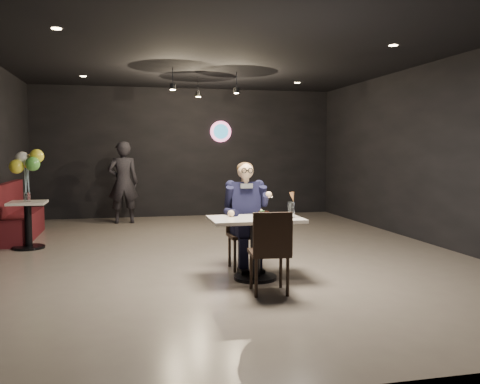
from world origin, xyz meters
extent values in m
plane|color=slate|center=(0.00, 0.00, 0.00)|extent=(9.00, 9.00, 0.00)
cube|color=black|center=(0.00, 2.00, 2.88)|extent=(1.40, 1.20, 0.36)
cube|color=white|center=(0.08, -1.63, 0.38)|extent=(1.10, 0.70, 0.75)
cube|color=black|center=(0.08, -1.08, 0.46)|extent=(0.42, 0.46, 0.92)
cube|color=black|center=(0.08, -2.22, 0.46)|extent=(0.46, 0.49, 0.92)
cube|color=black|center=(0.08, -1.08, 0.72)|extent=(0.60, 0.80, 1.44)
cylinder|color=white|center=(0.15, -1.72, 0.76)|extent=(0.24, 0.24, 0.01)
cube|color=black|center=(0.16, -1.71, 0.80)|extent=(0.12, 0.11, 0.07)
ellipsoid|color=green|center=(0.14, -1.73, 0.84)|extent=(0.06, 0.04, 0.01)
cylinder|color=silver|center=(0.51, -1.69, 0.84)|extent=(0.08, 0.08, 0.19)
cone|color=tan|center=(0.53, -1.68, 0.99)|extent=(0.07, 0.07, 0.12)
cube|color=#4C101C|center=(-3.25, 2.02, 0.50)|extent=(0.50, 1.99, 0.99)
cube|color=white|center=(-2.95, 1.02, 0.35)|extent=(0.56, 0.56, 0.70)
cylinder|color=silver|center=(-2.95, 1.02, 0.82)|extent=(0.10, 0.10, 0.15)
cube|color=yellow|center=(-2.95, 1.02, 1.23)|extent=(0.40, 0.40, 0.67)
imported|color=black|center=(-1.48, 3.57, 0.87)|extent=(0.65, 0.44, 1.75)
camera|label=1|loc=(-1.43, -7.48, 1.56)|focal=38.00mm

